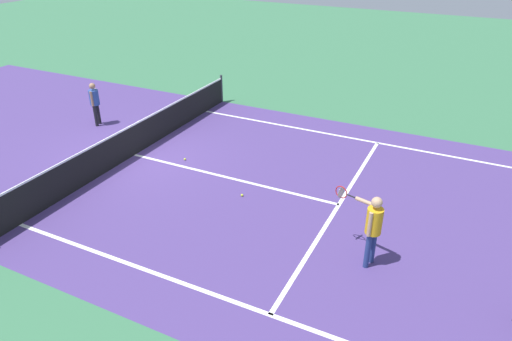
# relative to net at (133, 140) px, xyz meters

# --- Properties ---
(ground_plane) EXTENTS (60.00, 60.00, 0.00)m
(ground_plane) POSITION_rel_net_xyz_m (0.00, 0.00, -0.49)
(ground_plane) COLOR #38724C
(court_surface_inbounds) EXTENTS (10.62, 24.40, 0.00)m
(court_surface_inbounds) POSITION_rel_net_xyz_m (0.00, 0.00, -0.49)
(court_surface_inbounds) COLOR #4C387A
(court_surface_inbounds) RESTS_ON ground_plane
(line_sideline_left) EXTENTS (0.10, 11.89, 0.01)m
(line_sideline_left) POSITION_rel_net_xyz_m (-4.11, -5.95, -0.49)
(line_sideline_left) COLOR white
(line_sideline_left) RESTS_ON ground_plane
(line_sideline_right) EXTENTS (0.10, 11.89, 0.01)m
(line_sideline_right) POSITION_rel_net_xyz_m (4.11, -5.95, -0.49)
(line_sideline_right) COLOR white
(line_sideline_right) RESTS_ON ground_plane
(line_service_near) EXTENTS (8.22, 0.10, 0.01)m
(line_service_near) POSITION_rel_net_xyz_m (0.00, -6.40, -0.49)
(line_service_near) COLOR white
(line_service_near) RESTS_ON ground_plane
(line_center_service) EXTENTS (0.10, 6.40, 0.01)m
(line_center_service) POSITION_rel_net_xyz_m (0.00, -3.20, -0.49)
(line_center_service) COLOR white
(line_center_service) RESTS_ON ground_plane
(net) EXTENTS (10.68, 0.09, 1.07)m
(net) POSITION_rel_net_xyz_m (0.00, 0.00, 0.00)
(net) COLOR #33383D
(net) RESTS_ON ground_plane
(player_near) EXTENTS (0.73, 1.11, 1.60)m
(player_near) POSITION_rel_net_xyz_m (-1.93, -7.59, 0.50)
(player_near) COLOR navy
(player_near) RESTS_ON ground_plane
(player_far) EXTENTS (0.40, 0.32, 1.49)m
(player_far) POSITION_rel_net_xyz_m (1.35, 2.68, 0.41)
(player_far) COLOR black
(player_far) RESTS_ON ground_plane
(tennis_ball_near_net) EXTENTS (0.07, 0.07, 0.07)m
(tennis_ball_near_net) POSITION_rel_net_xyz_m (0.37, -1.57, -0.46)
(tennis_ball_near_net) COLOR #CCE033
(tennis_ball_near_net) RESTS_ON ground_plane
(tennis_ball_mid_court) EXTENTS (0.07, 0.07, 0.07)m
(tennis_ball_mid_court) POSITION_rel_net_xyz_m (-0.71, -4.04, -0.46)
(tennis_ball_mid_court) COLOR #CCE033
(tennis_ball_mid_court) RESTS_ON ground_plane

